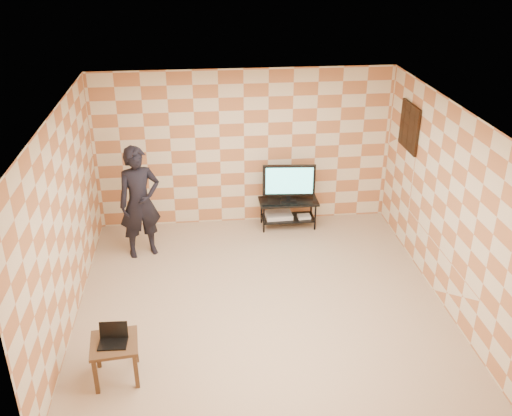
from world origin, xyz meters
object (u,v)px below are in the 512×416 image
(tv, at_px, (289,181))
(person, at_px, (140,202))
(tv_stand, at_px, (288,207))
(side_table, at_px, (115,348))

(tv, height_order, person, person)
(tv_stand, xyz_separation_m, side_table, (-2.54, -3.50, 0.05))
(tv_stand, xyz_separation_m, person, (-2.43, -0.67, 0.53))
(side_table, height_order, person, person)
(side_table, xyz_separation_m, person, (0.11, 2.83, 0.49))
(tv_stand, distance_m, side_table, 4.33)
(side_table, distance_m, person, 2.88)
(side_table, relative_size, person, 0.32)
(tv, height_order, side_table, tv)
(tv, distance_m, person, 2.52)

